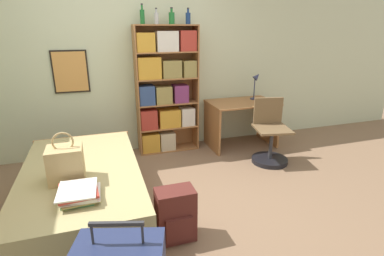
# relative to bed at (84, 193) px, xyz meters

# --- Properties ---
(ground_plane) EXTENTS (14.00, 14.00, 0.00)m
(ground_plane) POSITION_rel_bed_xyz_m (0.67, -0.02, -0.26)
(ground_plane) COLOR #84664C
(wall_back) EXTENTS (10.00, 0.09, 2.60)m
(wall_back) POSITION_rel_bed_xyz_m (0.66, 1.63, 1.04)
(wall_back) COLOR beige
(wall_back) RESTS_ON ground_plane
(bed) EXTENTS (1.08, 1.89, 0.53)m
(bed) POSITION_rel_bed_xyz_m (0.00, 0.00, 0.00)
(bed) COLOR #A36B3D
(bed) RESTS_ON ground_plane
(handbag) EXTENTS (0.29, 0.25, 0.44)m
(handbag) POSITION_rel_bed_xyz_m (-0.09, -0.21, 0.42)
(handbag) COLOR tan
(handbag) RESTS_ON bed
(book_stack_on_bed) EXTENTS (0.32, 0.35, 0.09)m
(book_stack_on_bed) POSITION_rel_bed_xyz_m (0.01, -0.56, 0.32)
(book_stack_on_bed) COLOR #427A4C
(book_stack_on_bed) RESTS_ON bed
(bookcase) EXTENTS (0.88, 0.29, 1.82)m
(bookcase) POSITION_rel_bed_xyz_m (1.15, 1.43, 0.66)
(bookcase) COLOR #A36B3D
(bookcase) RESTS_ON ground_plane
(bottle_green) EXTENTS (0.06, 0.06, 0.26)m
(bottle_green) POSITION_rel_bed_xyz_m (0.89, 1.47, 1.65)
(bottle_green) COLOR #1E6B2D
(bottle_green) RESTS_ON bookcase
(bottle_brown) EXTENTS (0.06, 0.06, 0.21)m
(bottle_brown) POSITION_rel_bed_xyz_m (1.07, 1.45, 1.63)
(bottle_brown) COLOR #B7BCC1
(bottle_brown) RESTS_ON bookcase
(bottle_clear) EXTENTS (0.08, 0.08, 0.22)m
(bottle_clear) POSITION_rel_bed_xyz_m (1.28, 1.43, 1.64)
(bottle_clear) COLOR #1E6B2D
(bottle_clear) RESTS_ON bookcase
(bottle_blue) EXTENTS (0.07, 0.07, 0.21)m
(bottle_blue) POSITION_rel_bed_xyz_m (1.51, 1.42, 1.63)
(bottle_blue) COLOR navy
(bottle_blue) RESTS_ON bookcase
(desk) EXTENTS (1.01, 0.66, 0.70)m
(desk) POSITION_rel_bed_xyz_m (2.31, 1.25, 0.22)
(desk) COLOR #A36B3D
(desk) RESTS_ON ground_plane
(desk_lamp) EXTENTS (0.15, 0.11, 0.43)m
(desk_lamp) POSITION_rel_bed_xyz_m (2.59, 1.35, 0.73)
(desk_lamp) COLOR navy
(desk_lamp) RESTS_ON desk
(desk_chair) EXTENTS (0.53, 0.53, 0.87)m
(desk_chair) POSITION_rel_bed_xyz_m (2.42, 0.58, 0.02)
(desk_chair) COLOR black
(desk_chair) RESTS_ON ground_plane
(backpack) EXTENTS (0.33, 0.24, 0.48)m
(backpack) POSITION_rel_bed_xyz_m (0.76, -0.58, -0.03)
(backpack) COLOR #56231E
(backpack) RESTS_ON ground_plane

